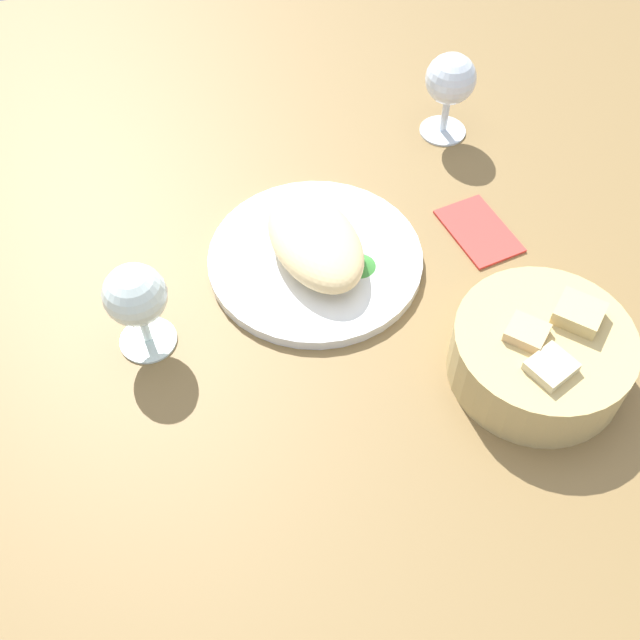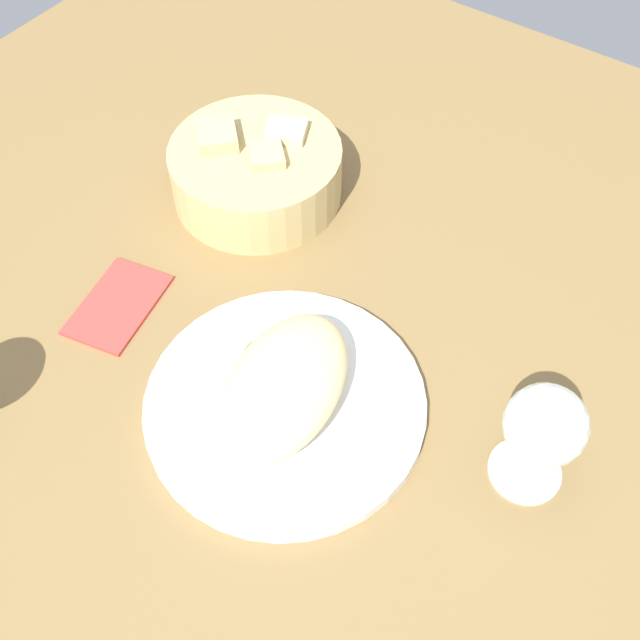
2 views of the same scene
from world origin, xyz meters
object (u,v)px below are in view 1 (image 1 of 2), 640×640
wine_glass_near (136,299)px  wine_glass_far (450,83)px  bread_basket (541,353)px  folded_napkin (479,230)px  plate (315,259)px

wine_glass_near → wine_glass_far: (-26.64, 44.87, 0.45)cm
bread_basket → folded_napkin: size_ratio=1.75×
wine_glass_far → folded_napkin: (19.72, -2.10, -7.78)cm
wine_glass_near → folded_napkin: size_ratio=1.08×
bread_basket → wine_glass_near: wine_glass_near is taller
folded_napkin → plate: bearing=-101.8°
bread_basket → wine_glass_far: bearing=174.7°
wine_glass_far → folded_napkin: wine_glass_far is taller
wine_glass_far → plate: bearing=-50.1°
bread_basket → wine_glass_near: 43.74cm
wine_glass_far → folded_napkin: 21.30cm
plate → wine_glass_near: bearing=-71.9°
wine_glass_far → folded_napkin: size_ratio=1.12×
bread_basket → folded_napkin: 21.79cm
plate → bread_basket: size_ratio=1.36×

